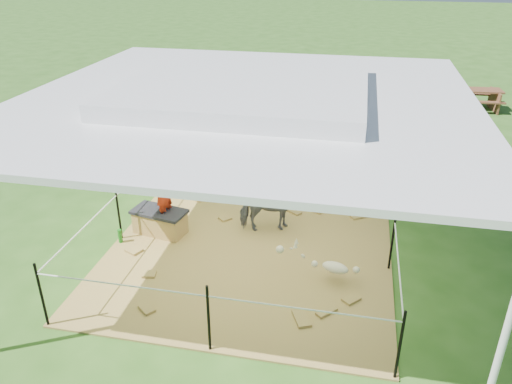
% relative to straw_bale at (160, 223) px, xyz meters
% --- Properties ---
extents(ground, '(90.00, 90.00, 0.00)m').
position_rel_straw_bale_xyz_m(ground, '(1.66, -0.32, -0.22)').
color(ground, '#2D5919').
rests_on(ground, ground).
extents(hay_patch, '(4.60, 4.60, 0.03)m').
position_rel_straw_bale_xyz_m(hay_patch, '(1.66, -0.32, -0.21)').
color(hay_patch, brown).
rests_on(hay_patch, ground).
extents(canopy_tent, '(6.30, 6.30, 2.90)m').
position_rel_straw_bale_xyz_m(canopy_tent, '(1.66, -0.32, 2.47)').
color(canopy_tent, silver).
rests_on(canopy_tent, ground).
extents(rope_fence, '(4.54, 4.54, 1.00)m').
position_rel_straw_bale_xyz_m(rope_fence, '(1.66, -0.32, 0.42)').
color(rope_fence, black).
rests_on(rope_fence, ground).
extents(straw_bale, '(0.94, 0.60, 0.39)m').
position_rel_straw_bale_xyz_m(straw_bale, '(0.00, 0.00, 0.00)').
color(straw_bale, '#A47B3B').
rests_on(straw_bale, hay_patch).
extents(dark_cloth, '(1.01, 0.66, 0.05)m').
position_rel_straw_bale_xyz_m(dark_cloth, '(0.00, 0.00, 0.22)').
color(dark_cloth, black).
rests_on(dark_cloth, straw_bale).
extents(woman, '(0.32, 0.42, 1.05)m').
position_rel_straw_bale_xyz_m(woman, '(0.10, 0.00, 0.72)').
color(woman, red).
rests_on(woman, straw_bale).
extents(green_bottle, '(0.08, 0.08, 0.24)m').
position_rel_straw_bale_xyz_m(green_bottle, '(-0.55, -0.45, -0.07)').
color(green_bottle, '#196E18').
rests_on(green_bottle, hay_patch).
extents(pony, '(1.13, 0.76, 0.87)m').
position_rel_straw_bale_xyz_m(pony, '(1.87, 0.45, 0.24)').
color(pony, '#4D4E53').
rests_on(pony, hay_patch).
extents(pink_hat, '(0.27, 0.27, 0.13)m').
position_rel_straw_bale_xyz_m(pink_hat, '(1.87, 0.45, 0.74)').
color(pink_hat, pink).
rests_on(pink_hat, pony).
extents(foal, '(1.11, 0.80, 0.55)m').
position_rel_straw_bale_xyz_m(foal, '(3.09, -0.83, 0.08)').
color(foal, beige).
rests_on(foal, hay_patch).
extents(trash_barrel, '(0.65, 0.65, 1.00)m').
position_rel_straw_bale_xyz_m(trash_barrel, '(4.97, 6.46, 0.27)').
color(trash_barrel, blue).
rests_on(trash_barrel, ground).
extents(picnic_table_near, '(1.97, 1.71, 0.69)m').
position_rel_straw_bale_xyz_m(picnic_table_near, '(3.80, 8.33, 0.12)').
color(picnic_table_near, brown).
rests_on(picnic_table_near, ground).
extents(picnic_table_far, '(1.61, 1.22, 0.64)m').
position_rel_straw_bale_xyz_m(picnic_table_far, '(6.75, 9.07, 0.09)').
color(picnic_table_far, brown).
rests_on(picnic_table_far, ground).
extents(distant_person, '(0.59, 0.51, 1.02)m').
position_rel_straw_bale_xyz_m(distant_person, '(3.91, 7.53, 0.28)').
color(distant_person, blue).
rests_on(distant_person, ground).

